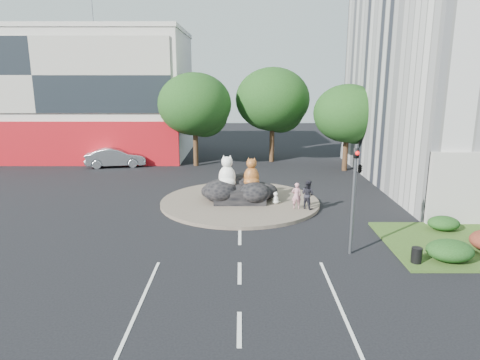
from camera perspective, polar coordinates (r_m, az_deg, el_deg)
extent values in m
plane|color=black|center=(17.84, -0.06, -12.31)|extent=(120.00, 120.00, 0.00)
cylinder|color=brown|center=(27.17, -0.01, -2.92)|extent=(10.00, 10.00, 0.20)
cube|color=beige|center=(47.65, -22.56, 10.33)|extent=(25.00, 12.00, 12.00)
cube|color=#A90F16|center=(42.48, -25.14, 4.38)|extent=(25.00, 0.30, 4.00)
cube|color=#B2AD9E|center=(42.04, -25.99, 12.46)|extent=(24.00, 0.15, 6.50)
cube|color=beige|center=(47.83, -23.25, 17.74)|extent=(25.20, 12.20, 0.40)
cylinder|color=#595B60|center=(48.99, -19.14, 21.13)|extent=(0.10, 0.10, 5.00)
cylinder|color=#382314|center=(38.74, -5.93, 4.63)|extent=(0.44, 0.44, 3.74)
ellipsoid|color=#163410|center=(38.35, -6.07, 10.03)|extent=(6.46, 6.46, 5.49)
sphere|color=#163410|center=(38.83, -4.77, 8.84)|extent=(4.25, 4.25, 4.25)
sphere|color=#163410|center=(38.17, -7.15, 9.09)|extent=(3.74, 3.74, 3.74)
cylinder|color=#382314|center=(40.60, 4.27, 5.22)|extent=(0.44, 0.44, 3.96)
ellipsoid|color=#163410|center=(40.23, 4.37, 10.69)|extent=(6.84, 6.84, 5.81)
sphere|color=#163410|center=(40.84, 5.43, 9.44)|extent=(4.50, 4.50, 4.50)
sphere|color=#163410|center=(39.92, 3.37, 9.78)|extent=(3.96, 3.96, 3.96)
cylinder|color=#382314|center=(37.67, 13.86, 3.72)|extent=(0.44, 0.44, 3.30)
ellipsoid|color=#163410|center=(37.28, 14.14, 8.61)|extent=(5.70, 5.70, 4.84)
sphere|color=#163410|center=(38.03, 15.08, 7.51)|extent=(3.75, 3.75, 3.75)
sphere|color=#163410|center=(36.87, 13.14, 7.79)|extent=(3.30, 3.30, 3.30)
ellipsoid|color=#163410|center=(20.58, 26.19, -8.44)|extent=(2.00, 1.60, 0.90)
ellipsoid|color=#163410|center=(24.46, 25.51, -5.22)|extent=(1.60, 1.28, 0.72)
cylinder|color=#595B60|center=(19.46, 14.86, -2.68)|extent=(0.14, 0.14, 5.00)
imported|color=black|center=(19.08, 15.16, 2.24)|extent=(0.21, 0.26, 1.30)
imported|color=black|center=(19.17, 15.70, 1.64)|extent=(0.26, 1.24, 0.50)
sphere|color=red|center=(18.83, 15.38, 3.47)|extent=(0.18, 0.18, 0.18)
cylinder|color=#595B60|center=(27.60, 28.16, 4.03)|extent=(0.18, 0.18, 8.00)
cylinder|color=#595B60|center=(26.88, 27.19, 12.53)|extent=(2.00, 0.12, 0.12)
cube|color=silver|center=(26.45, 25.19, 12.52)|extent=(0.50, 0.22, 0.12)
imported|color=#C8818D|center=(25.47, 7.53, -2.08)|extent=(0.59, 0.40, 1.57)
imported|color=black|center=(25.54, 9.00, -1.92)|extent=(1.06, 1.05, 1.73)
imported|color=#97999E|center=(39.82, -16.19, 2.93)|extent=(5.46, 2.74, 1.72)
cylinder|color=black|center=(19.83, 22.48, -9.24)|extent=(0.57, 0.57, 0.66)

